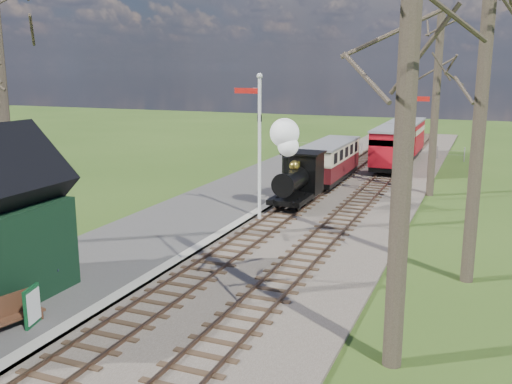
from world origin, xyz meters
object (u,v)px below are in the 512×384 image
at_px(semaphore_far, 405,134).
at_px(person, 54,273).
at_px(coach, 330,160).
at_px(bench, 13,311).
at_px(red_carriage_a, 393,148).
at_px(locomotive, 296,168).
at_px(sign_board, 32,306).
at_px(red_carriage_b, 405,138).
at_px(semaphore_near, 258,137).

distance_m(semaphore_far, person, 17.72).
distance_m(coach, bench, 20.88).
height_order(red_carriage_a, person, red_carriage_a).
distance_m(locomotive, sign_board, 14.68).
height_order(red_carriage_b, bench, red_carriage_b).
relative_size(coach, bench, 4.53).
height_order(locomotive, coach, locomotive).
height_order(sign_board, bench, sign_board).
distance_m(locomotive, person, 13.04).
bearing_deg(person, red_carriage_a, -26.24).
xyz_separation_m(semaphore_far, red_carriage_a, (-1.77, 7.95, -1.81)).
height_order(semaphore_near, locomotive, semaphore_near).
bearing_deg(sign_board, bench, -159.84).
bearing_deg(locomotive, coach, 89.89).
xyz_separation_m(semaphore_far, locomotive, (-4.39, -3.28, -1.44)).
relative_size(semaphore_near, red_carriage_b, 1.18).
height_order(coach, red_carriage_a, red_carriage_a).
xyz_separation_m(coach, bench, (-2.43, -20.73, -0.83)).
bearing_deg(red_carriage_a, semaphore_near, -103.58).
height_order(red_carriage_a, red_carriage_b, same).
height_order(semaphore_near, sign_board, semaphore_near).
distance_m(semaphore_near, semaphore_far, 7.91).
height_order(semaphore_far, red_carriage_a, semaphore_far).
bearing_deg(semaphore_near, person, -102.13).
distance_m(semaphore_far, coach, 5.53).
bearing_deg(locomotive, sign_board, -97.70).
height_order(semaphore_near, person, semaphore_near).
distance_m(semaphore_near, person, 10.57).
xyz_separation_m(locomotive, red_carriage_b, (2.61, 16.73, -0.37)).
xyz_separation_m(locomotive, person, (-2.90, -12.67, -1.11)).
distance_m(locomotive, red_carriage_b, 16.94).
xyz_separation_m(semaphore_near, red_carriage_a, (3.37, 13.95, -2.08)).
relative_size(semaphore_near, locomotive, 1.52).
bearing_deg(sign_board, locomotive, 82.30).
bearing_deg(bench, locomotive, 80.66).
xyz_separation_m(red_carriage_a, red_carriage_b, (0.00, 5.50, 0.00)).
relative_size(red_carriage_a, person, 4.41).
relative_size(coach, red_carriage_b, 1.24).
xyz_separation_m(red_carriage_a, sign_board, (-4.57, -25.73, -0.85)).
bearing_deg(red_carriage_b, red_carriage_a, -90.00).
bearing_deg(semaphore_far, red_carriage_b, 97.51).
height_order(bench, person, person).
distance_m(bench, person, 2.07).
bearing_deg(semaphore_near, locomotive, 74.42).
height_order(semaphore_near, coach, semaphore_near).
relative_size(coach, person, 5.48).
relative_size(sign_board, person, 0.83).
height_order(sign_board, person, person).
distance_m(red_carriage_b, person, 29.92).
xyz_separation_m(semaphore_near, sign_board, (-1.20, -11.79, -2.93)).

